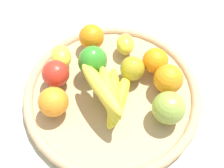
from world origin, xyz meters
The scene contains 13 objects.
ground_plane centered at (0.00, 0.00, 0.00)m, with size 2.40×2.40×0.00m, color #B6B39F.
basket centered at (0.00, 0.00, 0.02)m, with size 0.47×0.47×0.03m.
banana_bunch centered at (0.04, 0.03, 0.08)m, with size 0.16×0.17×0.09m.
orange_0 centered at (-0.06, -0.15, 0.07)m, with size 0.07×0.07×0.07m, color orange.
apple_1 centered at (-0.04, 0.15, 0.07)m, with size 0.08×0.08×0.08m, color #8CA442.
apple_2 centered at (0.09, -0.11, 0.07)m, with size 0.07×0.07×0.07m, color red.
bell_pepper centered at (0.00, -0.07, 0.08)m, with size 0.08×0.07×0.09m, color #339028.
apple_0 centered at (-0.07, 0.01, 0.06)m, with size 0.06×0.06×0.06m, color #A69421.
orange_2 centered at (-0.11, 0.09, 0.07)m, with size 0.07×0.07×0.07m, color orange.
lemon_0 centered at (-0.12, -0.07, 0.06)m, with size 0.07×0.05×0.05m, color yellow.
lemon_1 centered at (0.04, -0.16, 0.06)m, with size 0.07×0.05×0.05m, color yellow.
orange_3 centered at (-0.13, 0.03, 0.07)m, with size 0.07×0.07×0.07m, color orange.
orange_1 centered at (0.14, -0.05, 0.07)m, with size 0.07×0.07×0.07m, color orange.
Camera 1 is at (0.24, 0.26, 0.59)m, focal length 40.27 mm.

